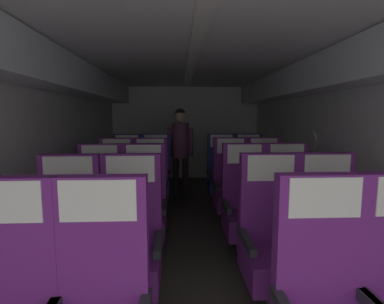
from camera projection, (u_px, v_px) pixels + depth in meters
The scene contains 19 objects.
ground at pixel (194, 243), 3.31m from camera, with size 3.57×7.38×0.02m, color #3D3833.
fuselage_shell at pixel (193, 104), 3.37m from camera, with size 3.45×7.03×2.14m.
seat_b_left_window at pixel (67, 247), 2.13m from camera, with size 0.48×0.50×1.14m.
seat_b_left_aisle at pixel (131, 245), 2.16m from camera, with size 0.48×0.50×1.14m.
seat_b_right_aisle at pixel (329, 241), 2.23m from camera, with size 0.48×0.50×1.14m.
seat_b_right_window at pixel (272, 242), 2.21m from camera, with size 0.48×0.50×1.14m.
seat_c_left_window at pixel (99, 210), 2.97m from camera, with size 0.48×0.50×1.14m.
seat_c_left_aisle at pixel (144, 209), 3.00m from camera, with size 0.48×0.50×1.14m.
seat_c_right_aisle at pixel (288, 207), 3.07m from camera, with size 0.48×0.50×1.14m.
seat_c_right_window at pixel (245, 208), 3.04m from camera, with size 0.48×0.50×1.14m.
seat_d_left_window at pixel (116, 190), 3.80m from camera, with size 0.48×0.50×1.14m.
seat_d_left_aisle at pixel (150, 189), 3.81m from camera, with size 0.48×0.50×1.14m.
seat_d_right_aisle at pixel (265, 188), 3.90m from camera, with size 0.48×0.50×1.14m.
seat_d_right_window at pixel (231, 188), 3.88m from camera, with size 0.48×0.50×1.14m.
seat_e_left_window at pixel (127, 176), 4.64m from camera, with size 0.48×0.50×1.14m.
seat_e_left_aisle at pixel (156, 176), 4.67m from camera, with size 0.48×0.50×1.14m.
seat_e_right_aisle at pixel (249, 175), 4.74m from camera, with size 0.48×0.50×1.14m.
seat_e_right_window at pixel (222, 175), 4.71m from camera, with size 0.48×0.50×1.14m.
flight_attendant at pixel (180, 145), 4.87m from camera, with size 0.43×0.28×1.55m.
Camera 1 is at (-0.17, 0.33, 1.42)m, focal length 27.19 mm.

